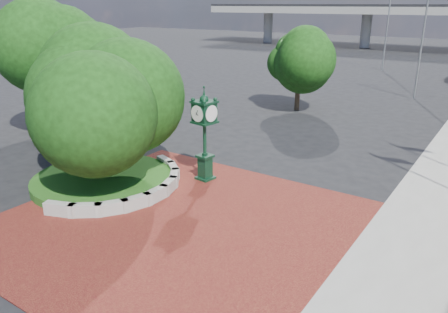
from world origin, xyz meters
The scene contains 10 objects.
ground centered at (0.00, 0.00, 0.00)m, with size 200.00×200.00×0.00m, color black.
plaza centered at (0.00, -1.00, 0.02)m, with size 12.00×12.00×0.04m, color maroon.
planter_wall centered at (-2.71, 0.00, 0.27)m, with size 2.96×6.77×0.54m.
grass_bed centered at (-5.00, 0.00, 0.20)m, with size 6.10×6.10×0.40m, color #254E16.
tree_planter centered at (-5.00, 0.00, 3.72)m, with size 5.20×5.20×6.33m.
tree_northwest centered at (-13.00, 5.00, 4.12)m, with size 5.60×5.60×6.93m.
tree_street centered at (-4.00, 18.00, 3.24)m, with size 4.40×4.40×5.45m.
post_clock centered at (-1.52, 3.00, 2.34)m, with size 0.99×0.99×4.26m.
street_lamp_near centered at (2.64, 27.45, 4.92)m, with size 1.86×0.60×8.39m.
street_lamp_far centered at (-4.14, 42.72, 5.56)m, with size 2.12×0.48×9.48m.
Camera 1 is at (9.59, -11.87, 7.66)m, focal length 35.00 mm.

